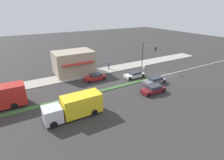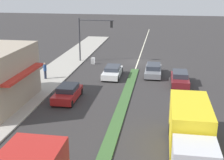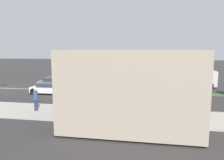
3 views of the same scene
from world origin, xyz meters
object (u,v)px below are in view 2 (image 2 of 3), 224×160
(traffic_signal_main, at_px, (90,32))
(sedan_maroon, at_px, (180,78))
(hatchback_red, at_px, (68,93))
(van_white, at_px, (112,72))
(warning_aframe_sign, at_px, (93,61))
(suv_grey, at_px, (153,70))
(delivery_truck, at_px, (191,131))
(pedestrian, at_px, (45,70))

(traffic_signal_main, height_order, sedan_maroon, traffic_signal_main)
(hatchback_red, bearing_deg, van_white, -110.41)
(traffic_signal_main, height_order, warning_aframe_sign, traffic_signal_main)
(hatchback_red, height_order, suv_grey, hatchback_red)
(delivery_truck, bearing_deg, pedestrian, -42.45)
(van_white, bearing_deg, suv_grey, -161.82)
(traffic_signal_main, xyz_separation_m, van_white, (-3.92, 6.35, -3.30))
(pedestrian, height_order, delivery_truck, delivery_truck)
(warning_aframe_sign, xyz_separation_m, van_white, (-3.37, 5.18, 0.17))
(hatchback_red, height_order, sedan_maroon, sedan_maroon)
(traffic_signal_main, relative_size, van_white, 1.33)
(hatchback_red, xyz_separation_m, suv_grey, (-7.20, -8.97, -0.03))
(hatchback_red, relative_size, sedan_maroon, 0.94)
(traffic_signal_main, height_order, pedestrian, traffic_signal_main)
(traffic_signal_main, bearing_deg, suv_grey, 149.48)
(suv_grey, bearing_deg, pedestrian, 17.51)
(suv_grey, xyz_separation_m, sedan_maroon, (-2.80, 2.92, 0.05))
(delivery_truck, bearing_deg, warning_aframe_sign, -62.41)
(traffic_signal_main, relative_size, suv_grey, 1.26)
(hatchback_red, bearing_deg, warning_aframe_sign, -87.42)
(pedestrian, height_order, hatchback_red, pedestrian)
(delivery_truck, xyz_separation_m, hatchback_red, (10.00, -7.52, -0.84))
(traffic_signal_main, distance_m, delivery_truck, 24.24)
(traffic_signal_main, xyz_separation_m, pedestrian, (3.00, 8.48, -2.86))
(delivery_truck, relative_size, van_white, 1.77)
(warning_aframe_sign, distance_m, suv_grey, 8.62)
(van_white, bearing_deg, hatchback_red, 69.59)
(van_white, relative_size, sedan_maroon, 0.99)
(traffic_signal_main, distance_m, van_white, 8.16)
(pedestrian, distance_m, sedan_maroon, 14.15)
(delivery_truck, height_order, hatchback_red, delivery_truck)
(sedan_maroon, bearing_deg, delivery_truck, 90.00)
(traffic_signal_main, height_order, suv_grey, traffic_signal_main)
(warning_aframe_sign, xyz_separation_m, suv_grey, (-7.77, 3.74, 0.17))
(pedestrian, xyz_separation_m, suv_grey, (-11.33, -3.57, -0.45))
(pedestrian, xyz_separation_m, hatchback_red, (-4.13, 5.40, -0.42))
(pedestrian, relative_size, suv_grey, 0.39)
(suv_grey, bearing_deg, warning_aframe_sign, -25.67)
(delivery_truck, bearing_deg, van_white, -64.43)
(traffic_signal_main, xyz_separation_m, suv_grey, (-8.32, 4.91, -3.31))
(suv_grey, relative_size, sedan_maroon, 1.04)
(warning_aframe_sign, distance_m, van_white, 6.18)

